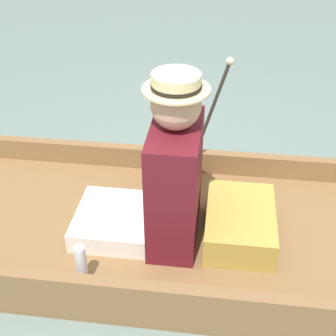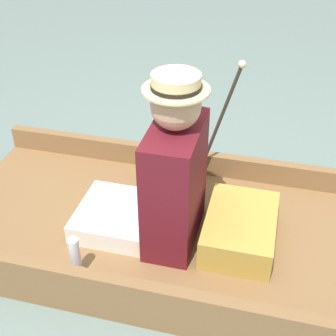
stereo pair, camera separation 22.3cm
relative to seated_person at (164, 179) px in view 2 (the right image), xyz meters
name	(u,v)px [view 2 (the right image)]	position (x,y,z in m)	size (l,w,h in m)	color
ground_plane	(170,242)	(0.06, -0.02, -0.47)	(16.00, 16.00, 0.00)	slate
punt_boat	(171,232)	(0.06, -0.02, -0.39)	(1.15, 2.44, 0.26)	brown
seat_cushion	(240,229)	(0.03, -0.39, -0.26)	(0.50, 0.35, 0.17)	#B7933D
seated_person	(164,179)	(0.00, 0.00, 0.00)	(0.47, 0.67, 0.90)	white
teddy_bear	(178,163)	(0.38, 0.02, -0.16)	(0.29, 0.17, 0.41)	beige
wine_glass	(75,254)	(-0.38, 0.33, -0.22)	(0.09, 0.09, 0.22)	silver
walking_cane	(223,114)	(0.53, -0.20, 0.11)	(0.04, 0.24, 0.78)	#2D2823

